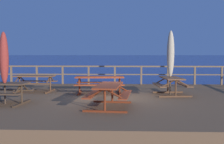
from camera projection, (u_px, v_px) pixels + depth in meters
ground_plane at (111, 115)px, 11.55m from camera, size 600.00×600.00×0.00m
wooden_deck at (111, 106)px, 11.53m from camera, size 15.73×9.93×0.72m
railing_waterside_far at (115, 72)px, 16.25m from camera, size 15.53×0.10×1.09m
picnic_table_front_right at (172, 82)px, 12.14m from camera, size 1.55×1.77×0.78m
picnic_table_front_left at (4, 89)px, 10.00m from camera, size 1.76×1.51×0.78m
picnic_table_mid_left at (109, 91)px, 9.39m from camera, size 1.59×2.19×0.78m
picnic_table_back_left at (100, 81)px, 12.62m from camera, size 2.28×1.54×0.78m
picnic_table_back_right at (35, 80)px, 13.23m from camera, size 1.91×1.47×0.78m
patio_umbrella_short_mid at (171, 54)px, 12.08m from camera, size 0.32×0.32×2.81m
patio_umbrella_tall_front at (4, 58)px, 9.90m from camera, size 0.32×0.32×2.59m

